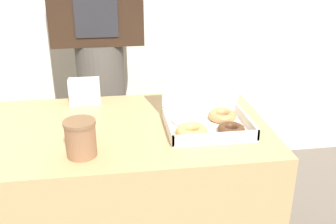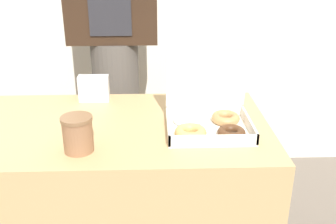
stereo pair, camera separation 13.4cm
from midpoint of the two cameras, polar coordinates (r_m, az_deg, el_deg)
table at (r=1.63m, az=-9.57°, el=-14.26°), size 1.12×0.63×0.75m
donut_box at (r=1.40m, az=2.78°, el=-0.65°), size 0.29×0.25×0.29m
coffee_cup at (r=1.25m, az=-15.59°, el=-3.76°), size 0.10×0.10×0.12m
napkin_holder at (r=1.65m, az=-14.31°, el=2.88°), size 0.12×0.05×0.11m
person_customer at (r=1.92m, az=-12.08°, el=10.15°), size 0.42×0.23×1.74m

